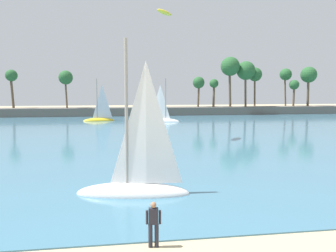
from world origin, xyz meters
name	(u,v)px	position (x,y,z in m)	size (l,w,h in m)	color
sea	(118,120)	(0.00, 63.17, 0.03)	(220.00, 106.34, 0.06)	teal
palm_headland	(125,100)	(1.83, 76.24, 3.38)	(117.53, 6.73, 13.16)	#605B54
person_at_waterline	(153,223)	(0.48, 9.63, 0.89)	(0.55, 0.24, 1.67)	#23232D
sailboat_near_shore	(135,179)	(0.25, 16.06, 0.86)	(6.31, 2.84, 8.83)	white
sailboat_mid_bay	(163,117)	(7.98, 59.27, 0.80)	(5.87, 3.81, 8.21)	white
sailboat_toward_headland	(99,117)	(-3.33, 62.38, 0.80)	(5.83, 2.56, 8.17)	yellow
kite_aloft_drifting_left	(164,12)	(4.80, 36.24, 14.01)	(3.04, 1.03, 0.43)	yellow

